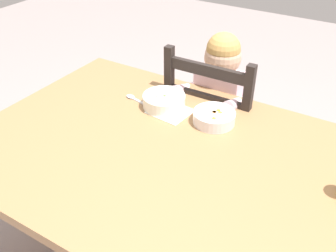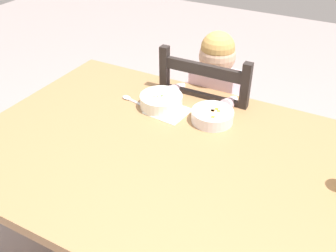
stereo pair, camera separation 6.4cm
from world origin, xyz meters
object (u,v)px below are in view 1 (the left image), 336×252
(dining_table, at_px, (160,167))
(bowl_of_peas, at_px, (164,101))
(dining_chair, at_px, (215,131))
(bowl_of_carrots, at_px, (214,117))
(spoon, at_px, (133,98))
(child_figure, at_px, (217,100))

(dining_table, height_order, bowl_of_peas, bowl_of_peas)
(dining_chair, xyz_separation_m, bowl_of_carrots, (0.12, -0.30, 0.29))
(dining_table, height_order, spoon, spoon)
(dining_chair, relative_size, child_figure, 0.95)
(dining_table, xyz_separation_m, bowl_of_carrots, (0.09, 0.26, 0.11))
(spoon, bearing_deg, dining_chair, 49.56)
(dining_table, xyz_separation_m, bowl_of_peas, (-0.14, 0.26, 0.12))
(bowl_of_peas, bearing_deg, dining_table, -61.11)
(dining_table, bearing_deg, bowl_of_peas, 118.89)
(dining_table, height_order, dining_chair, dining_chair)
(dining_table, xyz_separation_m, dining_chair, (-0.02, 0.56, -0.18))
(child_figure, bearing_deg, bowl_of_carrots, -68.00)
(child_figure, height_order, bowl_of_peas, child_figure)
(child_figure, xyz_separation_m, bowl_of_peas, (-0.12, -0.29, 0.11))
(dining_chair, height_order, bowl_of_peas, dining_chair)
(dining_chair, xyz_separation_m, spoon, (-0.27, -0.32, 0.27))
(bowl_of_carrots, bearing_deg, child_figure, 112.00)
(bowl_of_carrots, bearing_deg, spoon, -177.68)
(bowl_of_carrots, bearing_deg, dining_table, -109.66)
(bowl_of_peas, bearing_deg, child_figure, 68.00)
(spoon, bearing_deg, dining_table, -39.74)
(dining_chair, distance_m, bowl_of_peas, 0.44)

